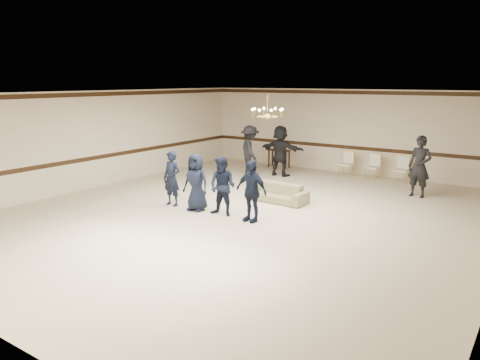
# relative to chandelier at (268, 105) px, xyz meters

# --- Properties ---
(room) EXTENTS (12.01, 14.01, 3.21)m
(room) POSITION_rel_chandelier_xyz_m (0.00, -1.00, -1.28)
(room) COLOR beige
(room) RESTS_ON ground
(chair_rail) EXTENTS (12.00, 0.02, 0.14)m
(chair_rail) POSITION_rel_chandelier_xyz_m (0.00, 5.99, -1.88)
(chair_rail) COLOR black
(chair_rail) RESTS_ON wall_back
(crown_molding) EXTENTS (12.00, 0.02, 0.14)m
(crown_molding) POSITION_rel_chandelier_xyz_m (0.00, 5.99, 0.21)
(crown_molding) COLOR black
(crown_molding) RESTS_ON wall_back
(chandelier) EXTENTS (0.94, 0.94, 0.89)m
(chandelier) POSITION_rel_chandelier_xyz_m (0.00, 0.00, 0.00)
(chandelier) COLOR #B28F39
(chandelier) RESTS_ON ceiling
(boy_a) EXTENTS (0.58, 0.39, 1.58)m
(boy_a) POSITION_rel_chandelier_xyz_m (-2.29, -1.43, -2.08)
(boy_a) COLOR black
(boy_a) RESTS_ON floor
(boy_b) EXTENTS (0.80, 0.55, 1.58)m
(boy_b) POSITION_rel_chandelier_xyz_m (-1.39, -1.43, -2.08)
(boy_b) COLOR black
(boy_b) RESTS_ON floor
(boy_c) EXTENTS (0.81, 0.65, 1.58)m
(boy_c) POSITION_rel_chandelier_xyz_m (-0.49, -1.43, -2.08)
(boy_c) COLOR black
(boy_c) RESTS_ON floor
(boy_d) EXTENTS (0.95, 0.45, 1.58)m
(boy_d) POSITION_rel_chandelier_xyz_m (0.41, -1.43, -2.08)
(boy_d) COLOR black
(boy_d) RESTS_ON floor
(settee) EXTENTS (1.88, 0.83, 0.54)m
(settee) POSITION_rel_chandelier_xyz_m (-0.01, 0.63, -2.61)
(settee) COLOR #807F55
(settee) RESTS_ON floor
(adult_left) EXTENTS (1.39, 1.34, 1.90)m
(adult_left) POSITION_rel_chandelier_xyz_m (-2.71, 3.29, -1.93)
(adult_left) COLOR black
(adult_left) RESTS_ON floor
(adult_mid) EXTENTS (1.77, 0.58, 1.90)m
(adult_mid) POSITION_rel_chandelier_xyz_m (-1.81, 3.99, -1.93)
(adult_mid) COLOR black
(adult_mid) RESTS_ON floor
(adult_right) EXTENTS (0.76, 0.56, 1.90)m
(adult_right) POSITION_rel_chandelier_xyz_m (3.29, 3.59, -1.93)
(adult_right) COLOR black
(adult_right) RESTS_ON floor
(banquet_chair_left) EXTENTS (0.49, 0.49, 0.94)m
(banquet_chair_left) POSITION_rel_chandelier_xyz_m (0.31, 5.24, -2.41)
(banquet_chair_left) COLOR beige
(banquet_chair_left) RESTS_ON floor
(banquet_chair_mid) EXTENTS (0.50, 0.50, 0.94)m
(banquet_chair_mid) POSITION_rel_chandelier_xyz_m (1.31, 5.24, -2.41)
(banquet_chair_mid) COLOR beige
(banquet_chair_mid) RESTS_ON floor
(banquet_chair_right) EXTENTS (0.46, 0.46, 0.94)m
(banquet_chair_right) POSITION_rel_chandelier_xyz_m (2.31, 5.24, -2.41)
(banquet_chair_right) COLOR beige
(banquet_chair_right) RESTS_ON floor
(console_table) EXTENTS (0.92, 0.46, 0.75)m
(console_table) POSITION_rel_chandelier_xyz_m (-2.69, 5.44, -2.50)
(console_table) COLOR black
(console_table) RESTS_ON floor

